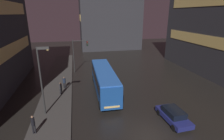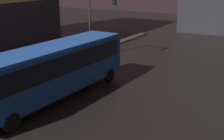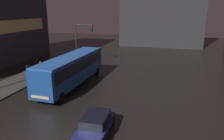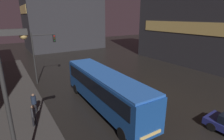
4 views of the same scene
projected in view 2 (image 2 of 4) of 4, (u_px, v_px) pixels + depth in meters
The scene contains 3 objects.
bus_near at pixel (54, 67), 18.78m from camera, with size 2.78×11.81×3.35m.
pedestrian_mid at pixel (19, 60), 23.69m from camera, with size 0.58×0.58×1.70m.
traffic_light_main at pixel (98, 13), 27.84m from camera, with size 2.81×0.35×6.21m.
Camera 2 is at (9.61, -3.89, 7.20)m, focal length 50.00 mm.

